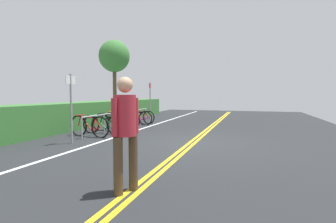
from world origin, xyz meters
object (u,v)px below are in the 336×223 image
Objects in this scene: tree_mid at (114,57)px; pedestrian at (125,126)px; bicycle_1 at (103,125)px; sign_post_far at (150,97)px; bike_rack at (121,116)px; bicycle_4 at (126,120)px; bicycle_0 at (89,126)px; bicycle_5 at (135,118)px; sign_post_near at (71,102)px; bicycle_2 at (112,122)px; bicycle_3 at (119,120)px; bicycle_6 at (140,117)px.

pedestrian is at bearing -150.01° from tree_mid.
bicycle_1 is 5.51m from sign_post_far.
tree_mid is at bearing 31.46° from bike_rack.
bike_rack reaches higher than bicycle_4.
bike_rack is at bearing -1.12° from bicycle_0.
sign_post_near is at bearing -177.12° from bicycle_5.
pedestrian is (-7.98, -3.58, 0.67)m from bicycle_5.
bicycle_1 is 0.83m from bicycle_2.
bicycle_1 is at bearing -175.32° from bicycle_3.
bicycle_0 is at bearing 40.23° from pedestrian.
bicycle_1 is 1.05× the size of bicycle_6.
bicycle_2 is 2.98m from sign_post_near.
sign_post_far is (3.96, 0.13, 0.94)m from bicycle_3.
sign_post_far reaches higher than bike_rack.
bicycle_3 is at bearing -178.14° from sign_post_far.
bicycle_4 is at bearing -146.45° from tree_mid.
bicycle_4 is 0.77× the size of sign_post_near.
bicycle_3 reaches higher than bicycle_6.
bicycle_2 is 8.69m from tree_mid.
bicycle_3 is at bearing 4.85° from sign_post_near.
sign_post_near reaches higher than bicycle_1.
pedestrian is 4.49m from sign_post_near.
bicycle_5 is 2.63m from sign_post_far.
bicycle_3 is at bearing 119.70° from bike_rack.
pedestrian is 11.08m from sign_post_far.
bike_rack is at bearing -178.35° from bicycle_6.
bicycle_3 is 8.17m from tree_mid.
tree_mid is at bearing 30.68° from bicycle_3.
bicycle_4 is 0.74× the size of sign_post_far.
bicycle_0 reaches higher than bicycle_5.
bike_rack reaches higher than bicycle_5.
sign_post_near reaches higher than bicycle_0.
bicycle_4 is at bearing 1.59° from bicycle_0.
bicycle_5 is (0.80, -0.08, 0.02)m from bicycle_4.
bicycle_6 is (1.51, -0.06, 0.01)m from bicycle_4.
bicycle_1 is 1.00× the size of pedestrian.
bicycle_3 is (0.64, 0.04, 0.01)m from bicycle_2.
bicycle_2 is 2.87m from bicycle_6.
pedestrian is (-4.24, -3.59, 0.64)m from bicycle_0.
bicycle_0 is 1.58m from bicycle_2.
sign_post_far reaches higher than bicycle_0.
tree_mid is at bearing 22.40° from sign_post_near.
pedestrian is at bearing -151.44° from bike_rack.
sign_post_near is (-3.46, -0.29, 0.90)m from bicycle_3.
bicycle_3 is 1.01× the size of bicycle_6.
tree_mid is at bearing 28.57° from bicycle_2.
tree_mid is (4.74, 3.76, 3.74)m from bicycle_5.
sign_post_far is at bearing 19.83° from pedestrian.
bicycle_1 is (0.76, -0.08, -0.03)m from bicycle_0.
bicycle_3 is (-0.05, 0.09, -0.19)m from bike_rack.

